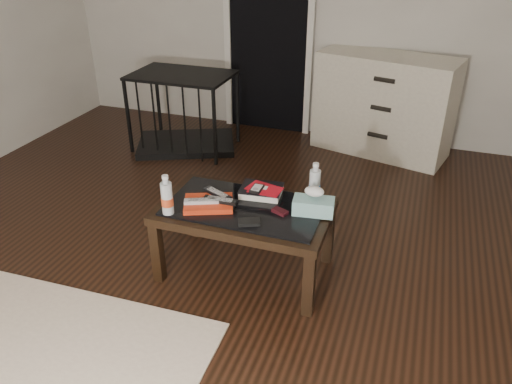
# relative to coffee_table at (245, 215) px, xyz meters

# --- Properties ---
(ground) EXTENTS (5.00, 5.00, 0.00)m
(ground) POSITION_rel_coffee_table_xyz_m (-0.22, -0.08, -0.40)
(ground) COLOR black
(ground) RESTS_ON ground
(doorway) EXTENTS (0.90, 0.08, 2.07)m
(doorway) POSITION_rel_coffee_table_xyz_m (-0.62, 2.39, 0.63)
(doorway) COLOR black
(doorway) RESTS_ON ground
(coffee_table) EXTENTS (1.00, 0.60, 0.46)m
(coffee_table) POSITION_rel_coffee_table_xyz_m (0.00, 0.00, 0.00)
(coffee_table) COLOR black
(coffee_table) RESTS_ON ground
(dresser) EXTENTS (1.29, 0.78, 0.90)m
(dresser) POSITION_rel_coffee_table_xyz_m (0.56, 2.15, 0.05)
(dresser) COLOR beige
(dresser) RESTS_ON ground
(pet_crate) EXTENTS (1.07, 0.91, 0.71)m
(pet_crate) POSITION_rel_coffee_table_xyz_m (-1.21, 1.64, -0.17)
(pet_crate) COLOR black
(pet_crate) RESTS_ON ground
(magazines) EXTENTS (0.34, 0.30, 0.03)m
(magazines) POSITION_rel_coffee_table_xyz_m (-0.20, -0.07, 0.08)
(magazines) COLOR red
(magazines) RESTS_ON coffee_table
(remote_silver) EXTENTS (0.20, 0.12, 0.02)m
(remote_silver) POSITION_rel_coffee_table_xyz_m (-0.23, -0.09, 0.11)
(remote_silver) COLOR #B8B8BD
(remote_silver) RESTS_ON magazines
(remote_black_front) EXTENTS (0.20, 0.05, 0.02)m
(remote_black_front) POSITION_rel_coffee_table_xyz_m (-0.14, -0.05, 0.11)
(remote_black_front) COLOR black
(remote_black_front) RESTS_ON magazines
(remote_black_back) EXTENTS (0.20, 0.13, 0.02)m
(remote_black_back) POSITION_rel_coffee_table_xyz_m (-0.18, 0.02, 0.11)
(remote_black_back) COLOR black
(remote_black_back) RESTS_ON magazines
(textbook) EXTENTS (0.27, 0.22, 0.05)m
(textbook) POSITION_rel_coffee_table_xyz_m (0.05, 0.16, 0.09)
(textbook) COLOR black
(textbook) RESTS_ON coffee_table
(dvd_mailers) EXTENTS (0.22, 0.18, 0.01)m
(dvd_mailers) POSITION_rel_coffee_table_xyz_m (0.06, 0.16, 0.11)
(dvd_mailers) COLOR #B50C19
(dvd_mailers) RESTS_ON textbook
(ipod) EXTENTS (0.06, 0.10, 0.02)m
(ipod) POSITION_rel_coffee_table_xyz_m (0.03, 0.12, 0.12)
(ipod) COLOR black
(ipod) RESTS_ON dvd_mailers
(flip_phone) EXTENTS (0.10, 0.08, 0.02)m
(flip_phone) POSITION_rel_coffee_table_xyz_m (0.22, -0.01, 0.08)
(flip_phone) COLOR black
(flip_phone) RESTS_ON coffee_table
(wallet) EXTENTS (0.14, 0.11, 0.02)m
(wallet) POSITION_rel_coffee_table_xyz_m (0.09, -0.17, 0.07)
(wallet) COLOR black
(wallet) RESTS_ON coffee_table
(water_bottle_left) EXTENTS (0.08, 0.08, 0.24)m
(water_bottle_left) POSITION_rel_coffee_table_xyz_m (-0.38, -0.22, 0.18)
(water_bottle_left) COLOR silver
(water_bottle_left) RESTS_ON coffee_table
(water_bottle_right) EXTENTS (0.07, 0.07, 0.24)m
(water_bottle_right) POSITION_rel_coffee_table_xyz_m (0.36, 0.21, 0.18)
(water_bottle_right) COLOR silver
(water_bottle_right) RESTS_ON coffee_table
(tissue_box) EXTENTS (0.24, 0.15, 0.09)m
(tissue_box) POSITION_rel_coffee_table_xyz_m (0.40, 0.05, 0.11)
(tissue_box) COLOR teal
(tissue_box) RESTS_ON coffee_table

